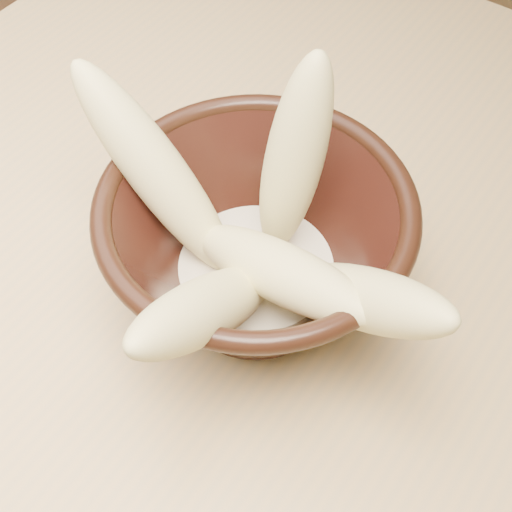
{
  "coord_description": "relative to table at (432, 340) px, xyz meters",
  "views": [
    {
      "loc": [
        0.06,
        -0.36,
        1.24
      ],
      "look_at": [
        -0.13,
        -0.1,
        0.81
      ],
      "focal_mm": 50.0,
      "sensor_mm": 36.0,
      "label": 1
    }
  ],
  "objects": [
    {
      "name": "banana_left",
      "position": [
        -0.21,
        -0.11,
        0.19
      ],
      "size": [
        0.16,
        0.04,
        0.17
      ],
      "primitive_type": "ellipsoid",
      "rotation": [
        0.75,
        0.0,
        -1.59
      ],
      "color": "#E2D785",
      "rests_on": "bowl"
    },
    {
      "name": "bowl",
      "position": [
        -0.13,
        -0.1,
        0.15
      ],
      "size": [
        0.23,
        0.23,
        0.12
      ],
      "rotation": [
        0.0,
        0.0,
        0.2
      ],
      "color": "black",
      "rests_on": "table"
    },
    {
      "name": "banana_upright",
      "position": [
        -0.12,
        -0.06,
        0.21
      ],
      "size": [
        0.06,
        0.08,
        0.18
      ],
      "primitive_type": "ellipsoid",
      "rotation": [
        0.21,
        0.0,
        2.95
      ],
      "color": "#E2D785",
      "rests_on": "bowl"
    },
    {
      "name": "banana_front",
      "position": [
        -0.11,
        -0.18,
        0.18
      ],
      "size": [
        0.06,
        0.18,
        0.15
      ],
      "primitive_type": "ellipsoid",
      "rotation": [
        0.89,
        0.0,
        0.1
      ],
      "color": "#E2D785",
      "rests_on": "bowl"
    },
    {
      "name": "milk_puddle",
      "position": [
        -0.13,
        -0.1,
        0.12
      ],
      "size": [
        0.13,
        0.13,
        0.02
      ],
      "primitive_type": "cylinder",
      "color": "beige",
      "rests_on": "bowl"
    },
    {
      "name": "table",
      "position": [
        0.0,
        0.0,
        0.0
      ],
      "size": [
        1.2,
        0.8,
        0.75
      ],
      "color": "tan",
      "rests_on": "ground"
    },
    {
      "name": "banana_across",
      "position": [
        -0.09,
        -0.12,
        0.17
      ],
      "size": [
        0.18,
        0.07,
        0.09
      ],
      "primitive_type": "ellipsoid",
      "rotation": [
        1.24,
        0.0,
        1.43
      ],
      "color": "#E2D785",
      "rests_on": "bowl"
    },
    {
      "name": "banana_right",
      "position": [
        -0.03,
        -0.11,
        0.18
      ],
      "size": [
        0.17,
        0.09,
        0.15
      ],
      "primitive_type": "ellipsoid",
      "rotation": [
        0.87,
        0.0,
        1.26
      ],
      "color": "#E2D785",
      "rests_on": "bowl"
    }
  ]
}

